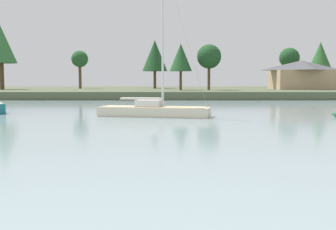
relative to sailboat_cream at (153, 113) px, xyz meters
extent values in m
cube|color=#4C563D|center=(-5.37, 57.39, 0.36)|extent=(170.77, 58.62, 1.31)
cube|color=beige|center=(0.02, 0.00, -0.17)|extent=(10.05, 4.56, 1.39)
cube|color=#CCB78E|center=(0.02, 0.00, 0.55)|extent=(9.41, 4.14, 0.04)
cube|color=silver|center=(-0.45, 0.10, 0.86)|extent=(2.44, 2.03, 0.58)
cylinder|color=silver|center=(0.78, -0.17, 6.86)|extent=(0.19, 0.19, 12.59)
cylinder|color=silver|center=(-1.12, 0.25, 1.25)|extent=(3.84, 1.00, 0.16)
cylinder|color=silver|center=(-1.12, 0.25, 1.30)|extent=(3.45, 0.90, 0.14)
cylinder|color=#999999|center=(2.68, -0.60, 6.83)|extent=(3.82, 0.87, 12.54)
cylinder|color=brown|center=(3.60, 39.87, 3.92)|extent=(0.47, 0.47, 5.80)
cone|color=#235128|center=(3.60, 39.87, 7.11)|extent=(4.17, 4.17, 5.10)
cylinder|color=brown|center=(36.37, 58.16, 4.37)|extent=(0.54, 0.54, 6.70)
cone|color=#2D602D|center=(36.37, 58.16, 8.37)|extent=(5.39, 5.39, 6.58)
cylinder|color=brown|center=(-32.16, 45.81, 5.35)|extent=(0.86, 0.86, 8.66)
cone|color=#336B38|center=(-32.16, 45.81, 10.04)|extent=(6.12, 6.12, 7.48)
cylinder|color=brown|center=(29.77, 59.89, 4.04)|extent=(0.57, 0.57, 6.04)
sphere|color=#1E4723|center=(29.77, 59.89, 8.12)|extent=(4.71, 4.71, 4.71)
cylinder|color=brown|center=(8.87, 39.97, 3.63)|extent=(0.52, 0.52, 5.23)
sphere|color=#1E4723|center=(8.87, 39.97, 7.26)|extent=(4.51, 4.51, 4.51)
cylinder|color=brown|center=(-18.08, 53.36, 3.86)|extent=(0.62, 0.62, 5.68)
sphere|color=#235128|center=(-18.08, 53.36, 7.51)|extent=(3.64, 3.64, 3.64)
cylinder|color=brown|center=(-1.77, 56.95, 4.28)|extent=(0.61, 0.61, 6.52)
cone|color=#1E4723|center=(-1.77, 56.95, 8.43)|extent=(5.72, 5.72, 6.99)
cube|color=tan|center=(28.54, 47.37, 2.95)|extent=(11.28, 9.69, 3.87)
pyramid|color=#47474C|center=(28.54, 47.37, 5.89)|extent=(12.19, 10.46, 2.00)
camera|label=1|loc=(1.24, -35.11, 2.88)|focal=42.94mm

